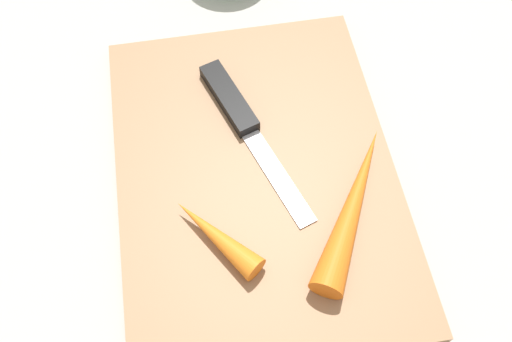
# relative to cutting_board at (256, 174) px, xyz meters

# --- Properties ---
(ground_plane) EXTENTS (1.40, 1.40, 0.00)m
(ground_plane) POSITION_rel_cutting_board_xyz_m (0.00, 0.00, -0.01)
(ground_plane) COLOR #ADA8A0
(cutting_board) EXTENTS (0.36, 0.26, 0.01)m
(cutting_board) POSITION_rel_cutting_board_xyz_m (0.00, 0.00, 0.00)
(cutting_board) COLOR #99704C
(cutting_board) RESTS_ON ground_plane
(knife) EXTENTS (0.20, 0.08, 0.01)m
(knife) POSITION_rel_cutting_board_xyz_m (0.07, 0.01, 0.01)
(knife) COLOR #B7B7BC
(knife) RESTS_ON cutting_board
(carrot_short) EXTENTS (0.09, 0.08, 0.02)m
(carrot_short) POSITION_rel_cutting_board_xyz_m (-0.06, 0.05, 0.02)
(carrot_short) COLOR orange
(carrot_short) RESTS_ON cutting_board
(carrot_long) EXTENTS (0.16, 0.11, 0.03)m
(carrot_long) POSITION_rel_cutting_board_xyz_m (-0.06, -0.08, 0.02)
(carrot_long) COLOR orange
(carrot_long) RESTS_ON cutting_board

